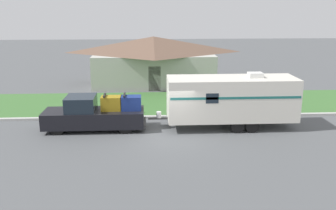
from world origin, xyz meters
The scene contains 7 objects.
ground_plane centered at (0.00, 0.00, 0.00)m, with size 120.00×120.00×0.00m, color #515456.
curb_strip centered at (0.00, 3.75, 0.07)m, with size 80.00×0.30×0.14m.
lawn_strip centered at (0.00, 7.40, 0.01)m, with size 80.00×7.00×0.03m.
house_across_street centered at (-0.70, 14.82, 2.20)m, with size 11.31×7.52×4.24m.
pickup_truck centered at (-4.35, 1.68, 0.91)m, with size 5.82×1.93×2.07m.
travel_trailer centered at (3.55, 1.68, 1.74)m, with size 8.55×2.41×3.24m.
mailbox centered at (-2.84, 4.69, 1.00)m, with size 0.48×0.20×1.30m.
Camera 1 is at (-1.33, -19.10, 7.01)m, focal length 40.00 mm.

